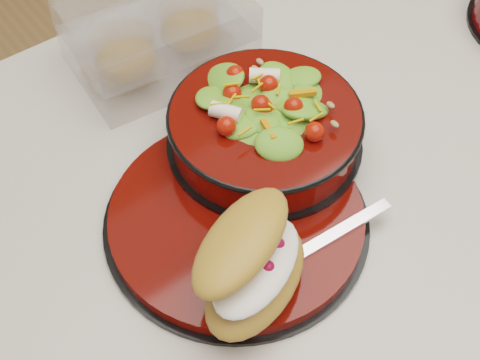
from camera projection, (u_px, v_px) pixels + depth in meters
island_counter at (353, 278)px, 1.19m from camera, size 1.24×0.74×0.90m
dinner_plate at (237, 218)px, 0.71m from camera, size 0.29×0.29×0.02m
salad_bowl at (265, 122)px, 0.74m from camera, size 0.22×0.22×0.09m
croissant at (252, 263)px, 0.62m from camera, size 0.16×0.14×0.08m
fork at (318, 244)px, 0.68m from camera, size 0.17×0.03×0.00m
pastry_box at (158, 35)px, 0.85m from camera, size 0.23×0.18×0.09m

